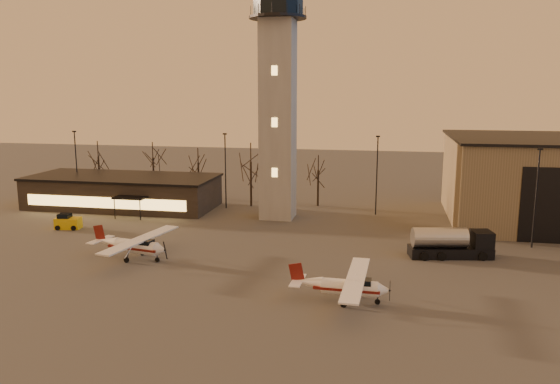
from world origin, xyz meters
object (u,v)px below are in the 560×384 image
at_px(control_tower, 278,85).
at_px(terminal, 123,191).
at_px(fuel_truck, 450,245).
at_px(service_cart, 68,223).
at_px(cessna_front, 351,290).
at_px(cessna_rear, 138,249).

height_order(control_tower, terminal, control_tower).
bearing_deg(fuel_truck, service_cart, 165.76).
relative_size(terminal, service_cart, 8.56).
distance_m(terminal, service_cart, 12.44).
bearing_deg(cessna_front, control_tower, 114.58).
height_order(cessna_front, fuel_truck, fuel_truck).
xyz_separation_m(cessna_rear, fuel_truck, (28.97, 6.60, 0.12)).
height_order(terminal, fuel_truck, terminal).
relative_size(cessna_front, fuel_truck, 1.27).
bearing_deg(cessna_front, cessna_rear, 163.86).
bearing_deg(control_tower, cessna_front, -67.32).
height_order(terminal, cessna_front, terminal).
height_order(cessna_rear, fuel_truck, cessna_rear).
bearing_deg(fuel_truck, control_tower, 135.65).
xyz_separation_m(control_tower, fuel_truck, (19.48, -12.98, -15.19)).
xyz_separation_m(control_tower, service_cart, (-22.66, -10.35, -15.65)).
bearing_deg(terminal, cessna_rear, -59.88).
xyz_separation_m(control_tower, cessna_rear, (-9.49, -19.57, -15.30)).
height_order(control_tower, cessna_rear, control_tower).
bearing_deg(control_tower, cessna_rear, -115.87).
distance_m(cessna_rear, fuel_truck, 29.71).
distance_m(cessna_front, cessna_rear, 21.52).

